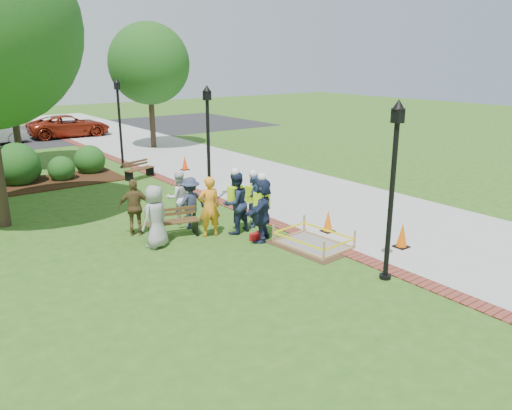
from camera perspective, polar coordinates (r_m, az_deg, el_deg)
ground at (r=13.70m, az=1.35°, el=-5.50°), size 100.00×100.00×0.00m
sidewalk at (r=24.31m, az=-3.99°, el=4.21°), size 6.00×60.00×0.02m
brick_edging at (r=22.75m, az=-10.88°, el=3.13°), size 0.50×60.00×0.03m
mulch_bed at (r=23.08m, az=-23.75°, el=2.22°), size 7.00×3.00×0.05m
parking_lot at (r=38.15m, az=-24.84°, el=7.16°), size 36.00×12.00×0.01m
wet_concrete_pad at (r=14.23m, az=6.55°, el=-3.75°), size 1.89×2.44×0.55m
bench_near at (r=15.04m, az=-9.45°, el=-2.63°), size 1.61×0.88×0.83m
bench_far at (r=22.72m, az=-13.17°, el=3.57°), size 1.51×0.91×0.78m
cone_front at (r=14.53m, az=16.36°, el=-3.40°), size 0.37×0.37×0.74m
cone_back at (r=15.36m, az=8.23°, el=-1.89°), size 0.35×0.35×0.70m
cone_far at (r=24.04m, az=-8.14°, el=4.76°), size 0.36×0.36×0.71m
toolbox at (r=14.63m, az=0.09°, el=-3.61°), size 0.47×0.33×0.21m
lamp_near at (r=11.79m, az=15.37°, el=2.93°), size 0.28×0.28×4.26m
lamp_mid at (r=17.74m, az=-5.50°, el=7.78°), size 0.28×0.28×4.26m
lamp_far at (r=24.87m, az=-15.35°, el=9.72°), size 0.28×0.28×4.26m
tree_back at (r=26.33m, az=-26.59°, el=14.74°), size 4.98×4.98×7.63m
tree_right at (r=30.38m, az=-12.13°, el=15.50°), size 4.64×4.64×7.17m
shrub_b at (r=23.49m, az=-25.44°, el=2.19°), size 1.90×1.90×1.90m
shrub_c at (r=23.49m, az=-21.22°, el=2.68°), size 1.15×1.15×1.15m
shrub_d at (r=24.56m, az=-18.35°, el=3.52°), size 1.40×1.40×1.40m
shrub_e at (r=24.31m, az=-24.37°, el=2.76°), size 1.03×1.03×1.03m
casual_person_a at (r=14.12m, az=-11.42°, el=-1.32°), size 0.67×0.55×1.78m
casual_person_b at (r=14.77m, az=-5.36°, el=-0.21°), size 0.65×0.50×1.82m
casual_person_c at (r=16.11m, az=-8.83°, el=0.86°), size 0.59×0.43×1.70m
casual_person_d at (r=15.26m, az=-13.65°, el=-0.28°), size 0.65×0.56×1.71m
casual_person_e at (r=15.58m, az=-7.50°, el=0.23°), size 0.52×0.34×1.62m
hivis_worker_a at (r=14.34m, az=0.67°, el=-0.28°), size 0.71×0.67×2.02m
hivis_worker_b at (r=15.58m, az=-0.36°, el=0.74°), size 0.60×0.63×1.83m
hivis_worker_c at (r=14.97m, az=-2.36°, el=0.43°), size 0.66×0.48×2.03m
parked_car_c at (r=36.70m, az=-20.45°, el=7.32°), size 2.38×5.02×1.60m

